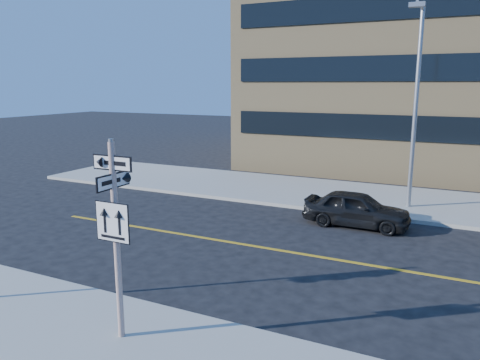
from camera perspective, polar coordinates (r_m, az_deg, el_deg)
The scene contains 5 objects.
ground at distance 12.24m, azimuth -6.40°, elevation -13.68°, with size 120.00×120.00×0.00m, color black.
sign_pole at distance 9.49m, azimuth -14.94°, elevation -5.83°, with size 0.92×0.92×4.06m.
parked_car_a at distance 17.96m, azimuth 14.02°, elevation -3.42°, with size 3.88×1.56×1.32m, color black.
streetlight_a at distance 20.15m, azimuth 20.65°, elevation 9.58°, with size 0.55×2.25×8.00m.
building_brick at distance 34.73m, azimuth 20.27°, elevation 17.20°, with size 18.00×18.00×18.00m, color tan.
Camera 1 is at (6.04, -9.28, 5.22)m, focal length 35.00 mm.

